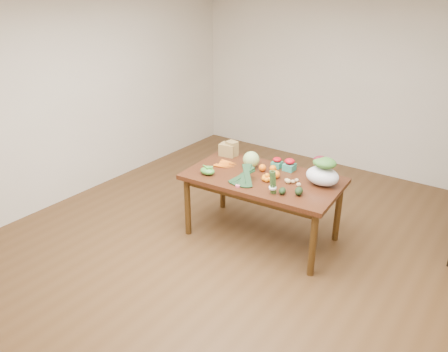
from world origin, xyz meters
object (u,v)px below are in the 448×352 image
Objects in this scene: kale_bunch at (243,176)px; asparagus_bundle at (273,182)px; mandarin_cluster at (267,177)px; paper_bag at (228,148)px; salad_bag at (323,173)px; cabbage at (251,160)px; dining_table at (262,207)px.

kale_bunch is 1.60× the size of asparagus_bundle.
kale_bunch reaches higher than mandarin_cluster.
salad_bag is at bearing -4.63° from paper_bag.
salad_bag is at bearing 53.03° from asparagus_bundle.
asparagus_bundle is (0.53, -0.44, 0.03)m from cabbage.
dining_table is 0.86m from paper_bag.
paper_bag is 1.12m from asparagus_bundle.
mandarin_cluster is (0.75, -0.34, -0.05)m from paper_bag.
cabbage is 1.04× the size of mandarin_cluster.
salad_bag reaches higher than kale_bunch.
cabbage is at bearing -177.28° from salad_bag.
asparagus_bundle is at bearing -39.56° from cabbage.
mandarin_cluster is (0.33, -0.20, -0.05)m from cabbage.
paper_bag is at bearing 152.47° from dining_table.
cabbage is 0.84m from salad_bag.
salad_bag reaches higher than asparagus_bundle.
salad_bag is (0.59, 0.19, 0.51)m from dining_table.
kale_bunch is (-0.09, -0.27, 0.45)m from dining_table.
cabbage is 0.69m from asparagus_bundle.
dining_table is 6.61× the size of asparagus_bundle.
dining_table is at bearing 67.63° from kale_bunch.
kale_bunch is at bearing 171.79° from asparagus_bundle.
cabbage is 0.54× the size of salad_bag.
cabbage is at bearing 136.17° from asparagus_bundle.
salad_bag is (0.52, 0.24, 0.09)m from mandarin_cluster.
mandarin_cluster is 0.28m from kale_bunch.
paper_bag is at bearing 161.32° from cabbage.
kale_bunch is at bearing -112.37° from dining_table.
mandarin_cluster is 0.45× the size of kale_bunch.
cabbage is (0.42, -0.14, 0.00)m from paper_bag.
dining_table is 0.54m from kale_bunch.
salad_bag reaches higher than paper_bag.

